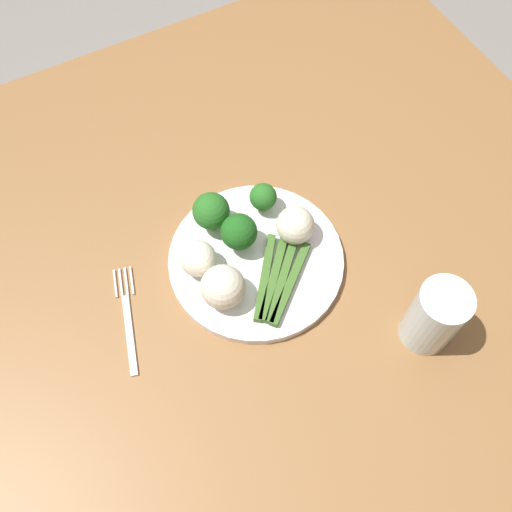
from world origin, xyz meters
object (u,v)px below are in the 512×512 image
object	(u,v)px
broccoli_outer_edge	(263,197)
water_glass	(435,317)
cauliflower_edge	(223,287)
dining_table	(223,296)
cauliflower_near_fork	(198,259)
broccoli_right	(211,211)
asparagus_bundle	(278,280)
cauliflower_left	(295,225)
plate	(256,260)
broccoli_back	(239,232)
fork	(128,318)

from	to	relation	value
broccoli_outer_edge	water_glass	bearing A→B (deg)	-69.64
cauliflower_edge	water_glass	xyz separation A→B (m)	(0.22, -0.17, 0.01)
dining_table	cauliflower_near_fork	xyz separation A→B (m)	(-0.03, 0.01, 0.14)
broccoli_right	broccoli_outer_edge	world-z (taller)	broccoli_right
asparagus_bundle	broccoli_right	distance (m)	0.14
broccoli_outer_edge	asparagus_bundle	bearing A→B (deg)	-108.90
cauliflower_left	plate	bearing A→B (deg)	-174.24
cauliflower_edge	water_glass	bearing A→B (deg)	-37.95
asparagus_bundle	broccoli_back	distance (m)	0.09
fork	cauliflower_near_fork	bearing A→B (deg)	-65.71
dining_table	cauliflower_left	xyz separation A→B (m)	(0.12, -0.01, 0.14)
dining_table	fork	bearing A→B (deg)	-177.11
broccoli_back	cauliflower_left	xyz separation A→B (m)	(0.08, -0.02, -0.01)
asparagus_bundle	water_glass	xyz separation A→B (m)	(0.14, -0.16, 0.04)
cauliflower_left	broccoli_outer_edge	bearing A→B (deg)	105.55
dining_table	cauliflower_left	distance (m)	0.18
water_glass	broccoli_outer_edge	bearing A→B (deg)	110.36
broccoli_back	cauliflower_left	bearing A→B (deg)	-16.25
plate	cauliflower_left	bearing A→B (deg)	5.76
broccoli_back	broccoli_outer_edge	xyz separation A→B (m)	(0.06, 0.04, -0.01)
broccoli_right	cauliflower_edge	bearing A→B (deg)	-108.51
asparagus_bundle	broccoli_outer_edge	world-z (taller)	broccoli_outer_edge
asparagus_bundle	cauliflower_left	world-z (taller)	cauliflower_left
plate	cauliflower_left	world-z (taller)	cauliflower_left
broccoli_outer_edge	cauliflower_near_fork	size ratio (longest dim) A/B	0.96
broccoli_back	water_glass	bearing A→B (deg)	-55.15
broccoli_back	broccoli_right	xyz separation A→B (m)	(-0.02, 0.05, 0.00)
cauliflower_left	water_glass	distance (m)	0.23
broccoli_outer_edge	broccoli_right	bearing A→B (deg)	174.33
asparagus_bundle	cauliflower_edge	distance (m)	0.08
cauliflower_left	cauliflower_near_fork	distance (m)	0.15
fork	cauliflower_edge	bearing A→B (deg)	-90.94
broccoli_right	water_glass	size ratio (longest dim) A/B	0.58
asparagus_bundle	cauliflower_near_fork	distance (m)	0.12
broccoli_right	broccoli_outer_edge	bearing A→B (deg)	-5.67
fork	dining_table	bearing A→B (deg)	-71.19
fork	broccoli_back	bearing A→B (deg)	-67.10
fork	water_glass	size ratio (longest dim) A/B	1.40
plate	dining_table	bearing A→B (deg)	164.80
dining_table	water_glass	xyz separation A→B (m)	(0.21, -0.22, 0.15)
asparagus_bundle	broccoli_back	bearing A→B (deg)	58.10
asparagus_bundle	broccoli_outer_edge	xyz separation A→B (m)	(0.04, 0.12, 0.02)
broccoli_right	cauliflower_edge	xyz separation A→B (m)	(-0.04, -0.11, -0.01)
broccoli_outer_edge	cauliflower_edge	size ratio (longest dim) A/B	0.81
dining_table	fork	distance (m)	0.18
plate	broccoli_right	bearing A→B (deg)	111.42
dining_table	broccoli_right	xyz separation A→B (m)	(0.02, 0.07, 0.15)
water_glass	cauliflower_edge	bearing A→B (deg)	142.05
broccoli_outer_edge	cauliflower_near_fork	distance (m)	0.14
plate	cauliflower_left	size ratio (longest dim) A/B	4.55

